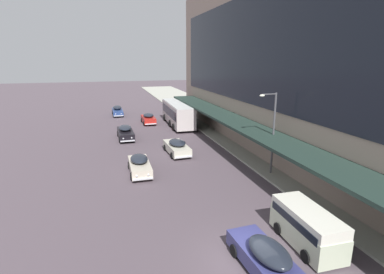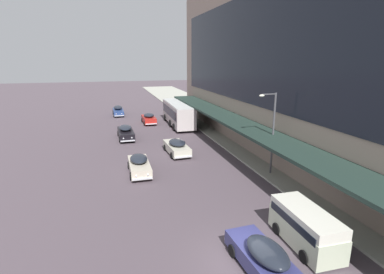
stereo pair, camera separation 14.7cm
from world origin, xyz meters
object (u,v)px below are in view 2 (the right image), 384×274
(transit_bus_kerbside_front, at_px, (178,113))
(vw_van, at_px, (304,224))
(sedan_trailing_near, at_px, (149,118))
(street_lamp, at_px, (271,128))
(sedan_trailing_mid, at_px, (118,111))
(sedan_lead_mid, at_px, (139,165))
(sedan_oncoming_front, at_px, (177,147))
(sedan_oncoming_rear, at_px, (265,259))
(sedan_lead_near, at_px, (126,132))

(transit_bus_kerbside_front, height_order, vw_van, transit_bus_kerbside_front)
(sedan_trailing_near, height_order, street_lamp, street_lamp)
(sedan_trailing_mid, bearing_deg, transit_bus_kerbside_front, -52.51)
(sedan_trailing_near, xyz_separation_m, vw_van, (3.53, -31.85, 0.32))
(sedan_lead_mid, xyz_separation_m, sedan_oncoming_front, (4.23, 4.27, 0.00))
(sedan_trailing_mid, bearing_deg, sedan_lead_mid, -88.97)
(sedan_lead_mid, height_order, street_lamp, street_lamp)
(sedan_oncoming_rear, bearing_deg, sedan_lead_mid, 106.15)
(sedan_trailing_near, bearing_deg, sedan_lead_mid, -100.32)
(sedan_lead_mid, bearing_deg, sedan_oncoming_rear, -73.85)
(sedan_oncoming_rear, height_order, sedan_lead_near, sedan_lead_near)
(transit_bus_kerbside_front, relative_size, vw_van, 2.35)
(sedan_lead_mid, relative_size, vw_van, 0.98)
(transit_bus_kerbside_front, xyz_separation_m, sedan_trailing_near, (-3.91, 2.24, -1.07))
(sedan_trailing_near, distance_m, sedan_trailing_mid, 9.09)
(sedan_trailing_near, distance_m, sedan_lead_mid, 19.85)
(street_lamp, bearing_deg, sedan_lead_mid, 161.91)
(transit_bus_kerbside_front, distance_m, sedan_trailing_mid, 13.12)
(sedan_lead_near, distance_m, sedan_oncoming_front, 8.74)
(sedan_lead_near, relative_size, vw_van, 1.09)
(transit_bus_kerbside_front, xyz_separation_m, vw_van, (-0.38, -29.61, -0.75))
(sedan_trailing_mid, height_order, sedan_oncoming_front, sedan_trailing_mid)
(sedan_lead_near, relative_size, sedan_oncoming_front, 1.05)
(sedan_lead_mid, bearing_deg, sedan_oncoming_front, 45.26)
(sedan_lead_near, xyz_separation_m, sedan_oncoming_front, (4.54, -7.47, -0.03))
(sedan_trailing_mid, height_order, street_lamp, street_lamp)
(sedan_trailing_near, xyz_separation_m, sedan_oncoming_front, (0.67, -15.26, -0.03))
(sedan_oncoming_rear, height_order, sedan_lead_mid, sedan_oncoming_rear)
(sedan_trailing_near, xyz_separation_m, sedan_oncoming_rear, (0.45, -33.34, -0.01))
(transit_bus_kerbside_front, relative_size, sedan_lead_mid, 2.40)
(vw_van, bearing_deg, sedan_oncoming_rear, -154.20)
(sedan_lead_near, xyz_separation_m, street_lamp, (10.54, -15.07, 3.24))
(sedan_lead_near, bearing_deg, transit_bus_kerbside_front, 35.54)
(vw_van, bearing_deg, sedan_lead_mid, 119.88)
(sedan_lead_mid, height_order, vw_van, vw_van)
(transit_bus_kerbside_front, bearing_deg, sedan_trailing_near, 150.14)
(sedan_lead_near, height_order, sedan_oncoming_front, sedan_lead_near)
(transit_bus_kerbside_front, bearing_deg, sedan_lead_mid, -113.35)
(sedan_lead_near, height_order, sedan_trailing_mid, sedan_trailing_mid)
(sedan_oncoming_front, xyz_separation_m, vw_van, (2.85, -16.59, 0.35))
(sedan_lead_mid, distance_m, sedan_oncoming_front, 6.00)
(sedan_lead_near, distance_m, street_lamp, 18.68)
(sedan_trailing_mid, xyz_separation_m, sedan_lead_mid, (0.50, -27.66, -0.05))
(sedan_trailing_near, bearing_deg, street_lamp, -73.72)
(sedan_lead_near, height_order, sedan_lead_mid, sedan_lead_near)
(sedan_trailing_near, distance_m, sedan_lead_near, 8.70)
(vw_van, bearing_deg, transit_bus_kerbside_front, 89.26)
(street_lamp, bearing_deg, sedan_oncoming_rear, -120.77)
(sedan_trailing_near, distance_m, vw_van, 32.05)
(transit_bus_kerbside_front, height_order, sedan_lead_mid, transit_bus_kerbside_front)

